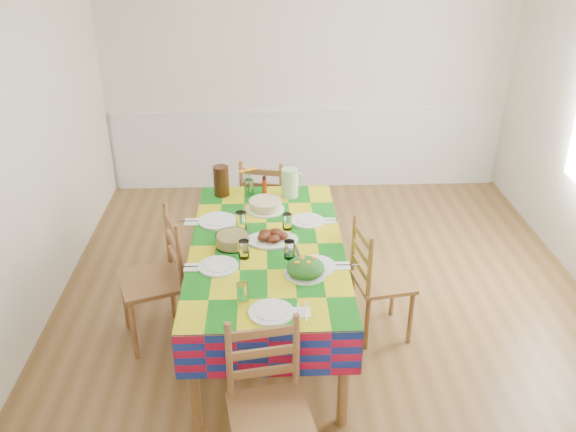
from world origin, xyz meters
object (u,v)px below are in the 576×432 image
(chair_far, at_px, (265,206))
(dining_table, at_px, (267,255))
(chair_near, at_px, (268,408))
(chair_right, at_px, (377,281))
(tea_pitcher, at_px, (221,181))
(chair_left, at_px, (157,280))
(green_pitcher, at_px, (290,183))
(meat_platter, at_px, (272,238))

(chair_far, bearing_deg, dining_table, 103.72)
(chair_near, height_order, chair_right, chair_near)
(dining_table, bearing_deg, tea_pitcher, 113.42)
(tea_pitcher, bearing_deg, chair_left, -117.86)
(chair_left, relative_size, chair_right, 1.08)
(tea_pitcher, height_order, chair_right, tea_pitcher)
(chair_far, xyz_separation_m, chair_right, (0.83, -1.30, -0.01))
(green_pitcher, relative_size, chair_right, 0.26)
(tea_pitcher, bearing_deg, chair_near, -80.37)
(dining_table, bearing_deg, chair_right, -0.55)
(green_pitcher, distance_m, chair_near, 2.16)
(tea_pitcher, bearing_deg, dining_table, -66.58)
(meat_platter, distance_m, chair_right, 0.86)
(tea_pitcher, xyz_separation_m, chair_far, (0.36, 0.43, -0.45))
(meat_platter, distance_m, chair_near, 1.38)
(dining_table, relative_size, tea_pitcher, 8.00)
(meat_platter, height_order, chair_far, chair_far)
(chair_far, bearing_deg, chair_right, 135.81)
(chair_far, relative_size, chair_left, 0.94)
(chair_near, bearing_deg, chair_left, 112.34)
(dining_table, height_order, meat_platter, meat_platter)
(chair_far, distance_m, chair_right, 1.54)
(chair_near, distance_m, chair_left, 1.54)
(tea_pitcher, distance_m, chair_right, 1.54)
(green_pitcher, bearing_deg, dining_table, -103.68)
(tea_pitcher, xyz_separation_m, chair_left, (-0.44, -0.84, -0.42))
(meat_platter, xyz_separation_m, tea_pitcher, (-0.41, 0.81, 0.10))
(chair_right, bearing_deg, dining_table, 79.21)
(dining_table, height_order, chair_right, chair_right)
(chair_near, bearing_deg, tea_pitcher, 90.16)
(chair_far, relative_size, chair_right, 1.01)
(green_pitcher, relative_size, chair_left, 0.24)
(dining_table, relative_size, chair_far, 2.12)
(meat_platter, height_order, chair_right, chair_right)
(meat_platter, bearing_deg, green_pitcher, 78.31)
(meat_platter, relative_size, green_pitcher, 1.56)
(green_pitcher, xyz_separation_m, chair_left, (-1.01, -0.80, -0.41))
(dining_table, distance_m, chair_near, 1.31)
(tea_pitcher, xyz_separation_m, chair_near, (0.36, -2.15, -0.43))
(meat_platter, height_order, tea_pitcher, tea_pitcher)
(meat_platter, relative_size, chair_left, 0.37)
(dining_table, relative_size, meat_platter, 5.43)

